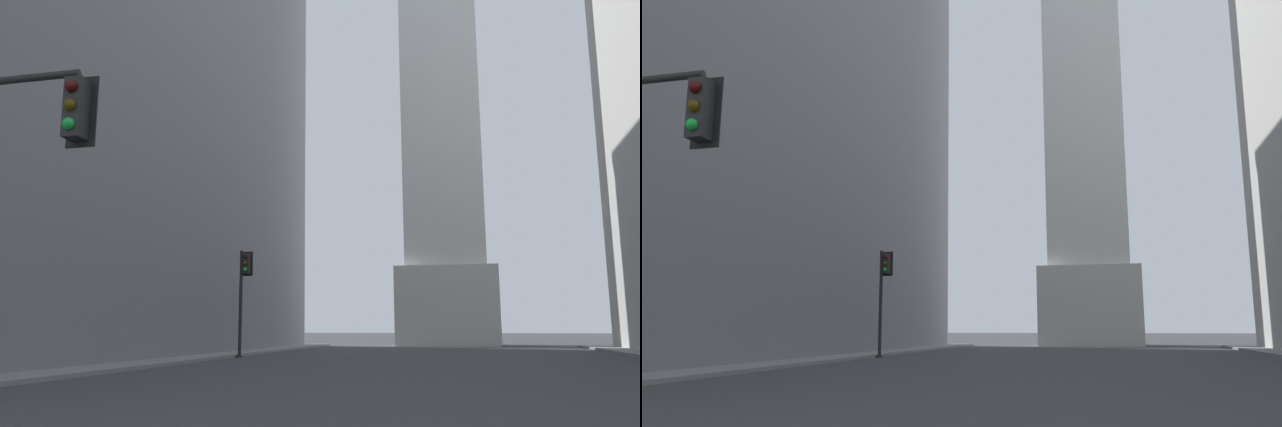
# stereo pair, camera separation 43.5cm
# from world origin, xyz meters

# --- Properties ---
(sidewalk_left) EXTENTS (5.00, 69.26, 0.15)m
(sidewalk_left) POSITION_xyz_m (-12.88, 20.78, 0.07)
(sidewalk_left) COLOR slate
(sidewalk_left) RESTS_ON ground_plane
(building_left) EXTENTS (25.77, 49.21, 35.11)m
(building_left) POSITION_xyz_m (-25.26, 30.11, 17.57)
(building_left) COLOR slate
(building_left) RESTS_ON ground_plane
(traffic_light_mid_left) EXTENTS (0.78, 0.51, 5.67)m
(traffic_light_mid_left) POSITION_xyz_m (-10.06, 31.66, 3.74)
(traffic_light_mid_left) COLOR black
(traffic_light_mid_left) RESTS_ON ground_plane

